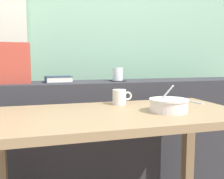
{
  "coord_description": "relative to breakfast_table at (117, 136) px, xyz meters",
  "views": [
    {
      "loc": [
        -0.44,
        -1.19,
        0.98
      ],
      "look_at": [
        0.04,
        0.49,
        0.78
      ],
      "focal_mm": 40.29,
      "sensor_mm": 36.0,
      "label": 1
    }
  ],
  "objects": [
    {
      "name": "ceramic_mug",
      "position": [
        0.08,
        0.2,
        0.16
      ],
      "size": [
        0.11,
        0.08,
        0.08
      ],
      "color": "silver",
      "rests_on": "breakfast_table"
    },
    {
      "name": "fork_utensil",
      "position": [
        0.52,
        0.15,
        0.12
      ],
      "size": [
        0.04,
        0.17,
        0.01
      ],
      "primitive_type": "cube",
      "rotation": [
        0.0,
        0.0,
        0.16
      ],
      "color": "silver",
      "rests_on": "breakfast_table"
    },
    {
      "name": "breakfast_table",
      "position": [
        0.0,
        0.0,
        0.0
      ],
      "size": [
        1.24,
        0.61,
        0.74
      ],
      "color": "#826849",
      "rests_on": "ground"
    },
    {
      "name": "closed_book",
      "position": [
        -0.23,
        0.62,
        0.24
      ],
      "size": [
        0.18,
        0.16,
        0.04
      ],
      "color": "#1E2D47",
      "rests_on": "dark_console_ledge"
    },
    {
      "name": "throw_pillow",
      "position": [
        -0.57,
        0.61,
        0.35
      ],
      "size": [
        0.32,
        0.14,
        0.26
      ],
      "primitive_type": "cube",
      "rotation": [
        0.0,
        0.0,
        0.0
      ],
      "color": "#B74233",
      "rests_on": "dark_console_ledge"
    },
    {
      "name": "soup_bowl",
      "position": [
        0.24,
        -0.06,
        0.15
      ],
      "size": [
        0.19,
        0.19,
        0.13
      ],
      "color": "silver",
      "rests_on": "breakfast_table"
    },
    {
      "name": "dark_console_ledge",
      "position": [
        0.09,
        0.61,
        -0.2
      ],
      "size": [
        2.8,
        0.34,
        0.83
      ],
      "primitive_type": "cube",
      "color": "#2D2D33",
      "rests_on": "ground"
    },
    {
      "name": "juice_glass",
      "position": [
        0.19,
        0.58,
        0.27
      ],
      "size": [
        0.07,
        0.07,
        0.09
      ],
      "color": "white",
      "rests_on": "coaster_square"
    },
    {
      "name": "outdoor_backdrop",
      "position": [
        0.09,
        1.2,
        0.78
      ],
      "size": [
        4.8,
        0.08,
        2.8
      ],
      "primitive_type": "cube",
      "color": "#84B293",
      "rests_on": "ground"
    },
    {
      "name": "coaster_square",
      "position": [
        0.19,
        0.58,
        0.22
      ],
      "size": [
        0.1,
        0.1,
        0.0
      ],
      "primitive_type": "cube",
      "color": "black",
      "rests_on": "dark_console_ledge"
    }
  ]
}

